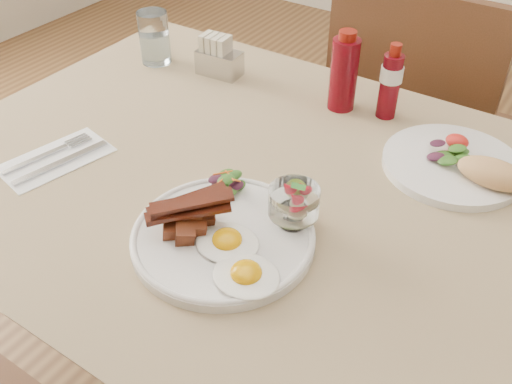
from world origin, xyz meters
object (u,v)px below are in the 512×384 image
(table, at_px, (287,228))
(main_plate, at_px, (223,238))
(chair_far, at_px, (412,128))
(ketchup_bottle, at_px, (344,73))
(water_glass, at_px, (155,40))
(sugar_caddy, at_px, (218,58))
(hot_sauce_bottle, at_px, (390,82))
(fruit_cup, at_px, (294,202))
(second_plate, at_px, (462,165))

(table, bearing_deg, main_plate, -96.14)
(chair_far, xyz_separation_m, main_plate, (-0.02, -0.83, 0.24))
(ketchup_bottle, bearing_deg, chair_far, 81.76)
(water_glass, bearing_deg, ketchup_bottle, 6.37)
(ketchup_bottle, xyz_separation_m, sugar_caddy, (-0.30, -0.02, -0.04))
(chair_far, height_order, hot_sauce_bottle, chair_far)
(main_plate, xyz_separation_m, sugar_caddy, (-0.33, 0.44, 0.03))
(fruit_cup, relative_size, ketchup_bottle, 0.48)
(fruit_cup, xyz_separation_m, second_plate, (0.17, 0.29, -0.04))
(table, height_order, hot_sauce_bottle, hot_sauce_bottle)
(main_plate, bearing_deg, water_glass, 140.33)
(chair_far, xyz_separation_m, hot_sauce_bottle, (0.04, -0.35, 0.30))
(fruit_cup, bearing_deg, table, 124.14)
(main_plate, height_order, fruit_cup, fruit_cup)
(chair_far, relative_size, hot_sauce_bottle, 6.03)
(sugar_caddy, bearing_deg, chair_far, 43.45)
(table, height_order, ketchup_bottle, ketchup_bottle)
(hot_sauce_bottle, bearing_deg, sugar_caddy, -174.07)
(table, distance_m, water_glass, 0.58)
(table, relative_size, ketchup_bottle, 8.06)
(fruit_cup, height_order, ketchup_bottle, ketchup_bottle)
(second_plate, distance_m, ketchup_bottle, 0.30)
(chair_far, relative_size, sugar_caddy, 9.08)
(chair_far, height_order, fruit_cup, chair_far)
(chair_far, distance_m, water_glass, 0.72)
(hot_sauce_bottle, height_order, sugar_caddy, hot_sauce_bottle)
(water_glass, bearing_deg, second_plate, -2.84)
(table, xyz_separation_m, fruit_cup, (0.06, -0.09, 0.15))
(main_plate, relative_size, sugar_caddy, 2.73)
(hot_sauce_bottle, bearing_deg, chair_far, 96.24)
(second_plate, height_order, ketchup_bottle, ketchup_bottle)
(main_plate, bearing_deg, second_plate, 56.62)
(fruit_cup, xyz_separation_m, hot_sauce_bottle, (-0.02, 0.40, 0.02))
(table, relative_size, sugar_caddy, 12.99)
(main_plate, bearing_deg, table, 83.86)
(fruit_cup, relative_size, second_plate, 0.31)
(second_plate, bearing_deg, main_plate, -123.38)
(table, distance_m, fruit_cup, 0.18)
(main_plate, distance_m, hot_sauce_bottle, 0.49)
(main_plate, bearing_deg, fruit_cup, 46.19)
(chair_far, bearing_deg, fruit_cup, -85.57)
(second_plate, xyz_separation_m, sugar_caddy, (-0.58, 0.07, 0.02))
(table, xyz_separation_m, main_plate, (-0.02, -0.16, 0.10))
(water_glass, bearing_deg, chair_far, 39.35)
(second_plate, xyz_separation_m, ketchup_bottle, (-0.28, 0.09, 0.06))
(second_plate, bearing_deg, fruit_cup, -120.03)
(hot_sauce_bottle, relative_size, water_glass, 1.30)
(table, bearing_deg, hot_sauce_bottle, 83.12)
(chair_far, xyz_separation_m, fruit_cup, (0.06, -0.75, 0.29))
(sugar_caddy, bearing_deg, ketchup_bottle, -0.46)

